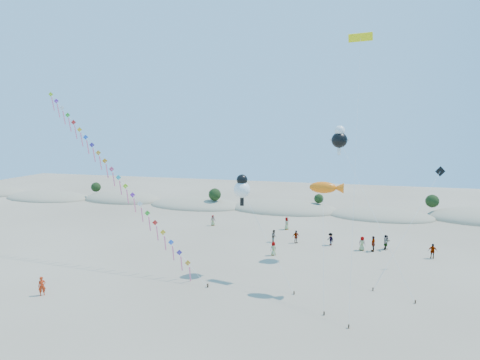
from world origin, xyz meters
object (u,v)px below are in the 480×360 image
object	(u,v)px
kite_train	(113,171)
parafoil_kite	(360,42)
fish_kite	(327,188)
flyer_foreground	(42,286)

from	to	relation	value
kite_train	parafoil_kite	xyz separation A→B (m)	(24.67, 3.65, 12.58)
fish_kite	parafoil_kite	size ratio (longest dim) A/B	0.42
kite_train	fish_kite	xyz separation A→B (m)	(22.23, -2.10, -0.54)
fish_kite	flyer_foreground	size ratio (longest dim) A/B	5.87
fish_kite	flyer_foreground	bearing A→B (deg)	-162.36
fish_kite	parafoil_kite	xyz separation A→B (m)	(2.44, 5.75, 13.11)
parafoil_kite	flyer_foreground	bearing A→B (deg)	-152.99
kite_train	flyer_foreground	bearing A→B (deg)	-97.51
parafoil_kite	kite_train	bearing A→B (deg)	-171.58
parafoil_kite	flyer_foreground	distance (m)	36.21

